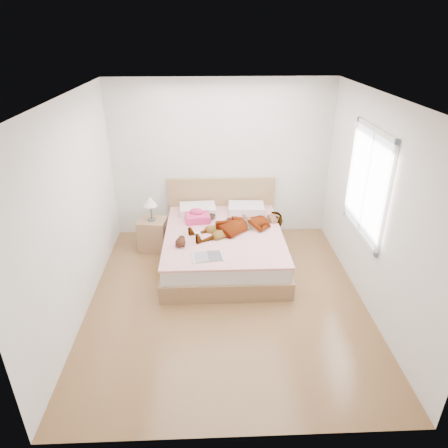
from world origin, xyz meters
The scene contains 11 objects.
ground centered at (0.00, 0.00, 0.00)m, with size 4.00×4.00×0.00m, color #57311B.
woman centered at (0.25, 1.06, 0.62)m, with size 0.58×1.55×0.21m, color white.
hair centered at (-0.32, 1.51, 0.55)m, with size 0.44×0.54×0.08m, color black.
phone centered at (-0.25, 1.46, 0.68)m, with size 0.04×0.09×0.01m, color silver.
room_shell centered at (1.77, 0.30, 1.50)m, with size 4.00×4.00×4.00m.
bed centered at (0.00, 1.04, 0.28)m, with size 1.80×2.08×1.00m.
towel centered at (-0.40, 1.37, 0.59)m, with size 0.41×0.34×0.20m.
magazine centered at (-0.24, 0.24, 0.52)m, with size 0.44×0.32×0.02m.
coffee_mug centered at (-0.38, 0.79, 0.56)m, with size 0.12×0.09×0.09m.
plush_toy centered at (-0.62, 0.57, 0.58)m, with size 0.17×0.23×0.12m.
nightstand centered at (-1.12, 1.40, 0.30)m, with size 0.47×0.43×0.92m.
Camera 1 is at (-0.21, -4.32, 3.26)m, focal length 32.00 mm.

